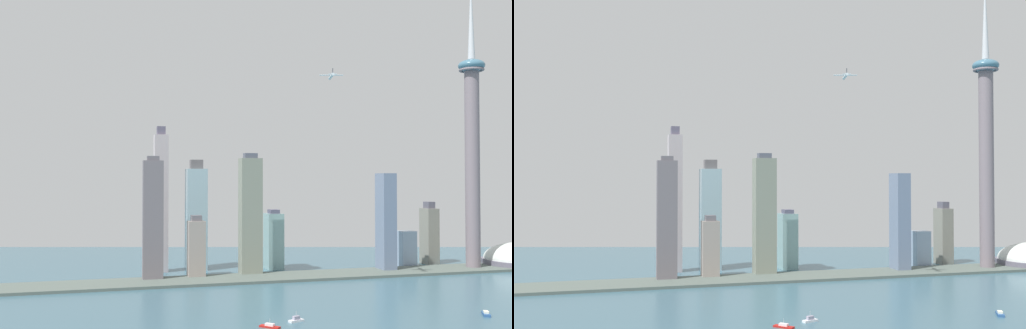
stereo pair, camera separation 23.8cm
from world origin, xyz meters
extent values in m
cube|color=#56625B|center=(0.00, 473.22, 1.53)|extent=(760.71, 61.42, 3.05)
cylinder|color=slate|center=(248.21, 473.80, 127.63)|extent=(17.79, 17.79, 255.26)
ellipsoid|color=#447188|center=(248.21, 473.80, 255.26)|extent=(32.68, 32.68, 15.81)
torus|color=slate|center=(248.21, 473.80, 249.72)|extent=(30.94, 30.94, 3.16)
cone|color=silver|center=(248.21, 473.80, 315.89)|extent=(8.90, 8.90, 105.46)
cube|color=slate|center=(135.22, 487.42, 59.75)|extent=(17.26, 23.66, 119.51)
cube|color=#9E9188|center=(-97.16, 496.95, 32.46)|extent=(19.22, 16.75, 64.91)
cube|color=slate|center=(-97.16, 496.95, 68.13)|extent=(11.53, 10.05, 6.43)
cube|color=#92A8C1|center=(179.45, 516.39, 22.94)|extent=(20.21, 18.73, 45.89)
cube|color=#C0B0B4|center=(-130.07, 558.37, 83.20)|extent=(16.59, 16.70, 166.40)
cube|color=slate|center=(-130.07, 558.37, 171.51)|extent=(9.96, 10.02, 10.21)
cube|color=slate|center=(-146.54, 491.30, 66.41)|extent=(22.07, 12.05, 132.82)
cube|color=slate|center=(-146.54, 491.30, 135.33)|extent=(13.24, 7.23, 5.02)
cube|color=#9DBECA|center=(-86.15, 559.95, 62.57)|extent=(25.27, 19.53, 125.13)
cube|color=#645E60|center=(-86.15, 559.95, 130.75)|extent=(15.16, 11.72, 11.23)
cube|color=#88B0AE|center=(9.63, 545.18, 34.64)|extent=(19.86, 25.68, 69.28)
cube|color=#504E64|center=(9.63, 545.18, 71.71)|extent=(11.92, 15.41, 4.86)
cube|color=gray|center=(-32.47, 501.46, 68.35)|extent=(24.93, 18.56, 136.70)
cube|color=#4F5463|center=(-32.47, 501.46, 139.66)|extent=(14.96, 11.14, 5.94)
cube|color=gray|center=(222.71, 532.47, 36.80)|extent=(16.46, 23.22, 73.59)
cube|color=#54525F|center=(222.71, 532.47, 77.97)|extent=(9.88, 13.93, 8.77)
cube|color=#2B538C|center=(100.84, 250.03, 0.96)|extent=(12.52, 16.94, 1.93)
cube|color=silver|center=(100.84, 250.03, 2.72)|extent=(6.73, 8.12, 1.58)
cube|color=white|center=(-57.61, 270.16, 0.89)|extent=(13.18, 8.10, 1.78)
cube|color=#9691A8|center=(-57.61, 270.16, 3.21)|extent=(6.16, 4.70, 2.86)
cylinder|color=silver|center=(-57.61, 270.16, 6.59)|extent=(0.24, 0.24, 3.89)
cube|color=red|center=(-82.90, 258.12, 0.68)|extent=(14.95, 14.96, 1.36)
cube|color=silver|center=(-82.90, 258.12, 2.31)|extent=(7.49, 7.50, 1.90)
cylinder|color=silver|center=(-82.90, 258.12, 4.99)|extent=(0.24, 0.24, 3.47)
cylinder|color=white|center=(30.11, 406.79, 220.37)|extent=(9.88, 26.86, 2.91)
sphere|color=white|center=(33.65, 419.84, 220.37)|extent=(2.91, 2.91, 2.91)
cube|color=white|center=(30.11, 406.79, 221.67)|extent=(24.94, 9.36, 0.50)
cube|color=white|center=(27.14, 395.83, 220.80)|extent=(9.00, 4.26, 0.40)
cube|color=#2D333D|center=(27.14, 395.83, 224.32)|extent=(1.01, 2.09, 5.00)
camera|label=1|loc=(-216.09, -179.27, 111.51)|focal=42.32mm
camera|label=2|loc=(-215.86, -179.33, 111.51)|focal=42.32mm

